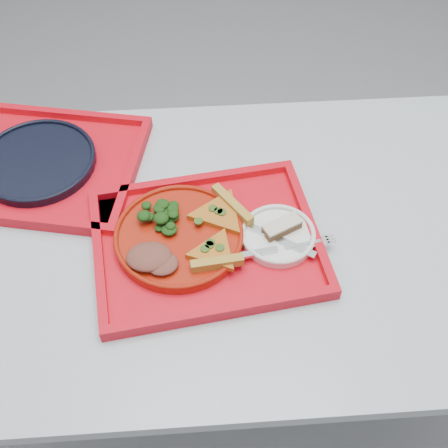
{
  "coord_description": "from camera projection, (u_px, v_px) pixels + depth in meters",
  "views": [
    {
      "loc": [
        -0.12,
        -0.71,
        1.68
      ],
      "look_at": [
        -0.07,
        -0.0,
        0.78
      ],
      "focal_mm": 45.0,
      "sensor_mm": 36.0,
      "label": 1
    }
  ],
  "objects": [
    {
      "name": "navy_plate",
      "position": [
        38.0,
        162.0,
        1.27
      ],
      "size": [
        0.26,
        0.26,
        0.02
      ],
      "primitive_type": "cylinder",
      "color": "black",
      "rests_on": "tray_far"
    },
    {
      "name": "fork",
      "position": [
        284.0,
        248.0,
        1.11
      ],
      "size": [
        0.19,
        0.05,
        0.01
      ],
      "primitive_type": "cube",
      "rotation": [
        0.0,
        0.0,
        0.16
      ],
      "color": "silver",
      "rests_on": "side_plate"
    },
    {
      "name": "table",
      "position": [
        255.0,
        250.0,
        1.23
      ],
      "size": [
        1.6,
        0.8,
        0.75
      ],
      "color": "#9EAAB1",
      "rests_on": "ground"
    },
    {
      "name": "tray_far",
      "position": [
        39.0,
        166.0,
        1.28
      ],
      "size": [
        0.51,
        0.44,
        0.01
      ],
      "primitive_type": "cube",
      "rotation": [
        0.0,
        0.0,
        -0.21
      ],
      "color": "red",
      "rests_on": "table"
    },
    {
      "name": "pizza_slice_b",
      "position": [
        219.0,
        212.0,
        1.15
      ],
      "size": [
        0.18,
        0.17,
        0.02
      ],
      "primitive_type": null,
      "rotation": [
        0.0,
        0.0,
        3.74
      ],
      "color": "orange",
      "rests_on": "dinner_plate"
    },
    {
      "name": "meat_portion",
      "position": [
        149.0,
        257.0,
        1.08
      ],
      "size": [
        0.09,
        0.07,
        0.03
      ],
      "primitive_type": "ellipsoid",
      "color": "brown",
      "rests_on": "dinner_plate"
    },
    {
      "name": "pizza_slice_a",
      "position": [
        215.0,
        251.0,
        1.09
      ],
      "size": [
        0.11,
        0.13,
        0.02
      ],
      "primitive_type": null,
      "rotation": [
        0.0,
        0.0,
        1.68
      ],
      "color": "orange",
      "rests_on": "dinner_plate"
    },
    {
      "name": "tray_main",
      "position": [
        207.0,
        244.0,
        1.14
      ],
      "size": [
        0.49,
        0.41,
        0.01
      ],
      "primitive_type": "cube",
      "rotation": [
        0.0,
        0.0,
        0.13
      ],
      "color": "red",
      "rests_on": "table"
    },
    {
      "name": "side_plate",
      "position": [
        278.0,
        236.0,
        1.14
      ],
      "size": [
        0.15,
        0.15,
        0.01
      ],
      "primitive_type": "cylinder",
      "color": "white",
      "rests_on": "tray_main"
    },
    {
      "name": "dessert_bar",
      "position": [
        282.0,
        227.0,
        1.13
      ],
      "size": [
        0.08,
        0.06,
        0.02
      ],
      "rotation": [
        0.0,
        0.0,
        0.45
      ],
      "color": "#482818",
      "rests_on": "side_plate"
    },
    {
      "name": "knife",
      "position": [
        273.0,
        236.0,
        1.12
      ],
      "size": [
        0.16,
        0.12,
        0.01
      ],
      "primitive_type": "cube",
      "rotation": [
        0.0,
        0.0,
        -0.58
      ],
      "color": "silver",
      "rests_on": "side_plate"
    },
    {
      "name": "salad_heap",
      "position": [
        156.0,
        215.0,
        1.13
      ],
      "size": [
        0.08,
        0.07,
        0.04
      ],
      "primitive_type": "ellipsoid",
      "color": "black",
      "rests_on": "dinner_plate"
    },
    {
      "name": "dinner_plate",
      "position": [
        179.0,
        237.0,
        1.13
      ],
      "size": [
        0.26,
        0.26,
        0.02
      ],
      "primitive_type": "cylinder",
      "color": "#9E1B0A",
      "rests_on": "tray_main"
    },
    {
      "name": "ground",
      "position": [
        246.0,
        375.0,
        1.76
      ],
      "size": [
        10.0,
        10.0,
        0.0
      ],
      "primitive_type": "plane",
      "color": "gray",
      "rests_on": "ground"
    }
  ]
}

